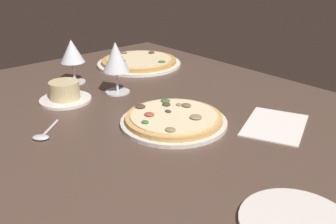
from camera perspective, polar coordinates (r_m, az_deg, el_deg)
name	(u,v)px	position (r cm, az deg, el deg)	size (l,w,h in cm)	color
dining_table	(162,128)	(100.46, -0.84, -2.46)	(150.00, 110.00, 4.00)	brown
pizza_main	(174,119)	(97.82, 0.85, -1.11)	(27.39, 27.39, 3.36)	silver
pizza_side	(139,62)	(149.52, -4.33, 7.45)	(32.10, 32.10, 3.39)	white
ramekin_on_saucer	(65,93)	(116.25, -15.10, 2.72)	(15.05, 15.05, 5.98)	silver
wine_glass_far	(72,53)	(130.17, -14.10, 8.56)	(7.98, 7.98, 14.53)	silver
wine_glass_near	(116,59)	(117.74, -7.77, 7.89)	(8.11, 8.11, 15.95)	silver
side_plate	(297,224)	(67.68, 18.63, -15.48)	(18.77, 18.77, 0.90)	silver
paper_menu	(275,125)	(100.94, 15.62, -1.90)	(14.12, 19.52, 0.30)	white
spoon	(43,135)	(96.35, -18.05, -3.23)	(9.27, 10.11, 1.00)	silver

